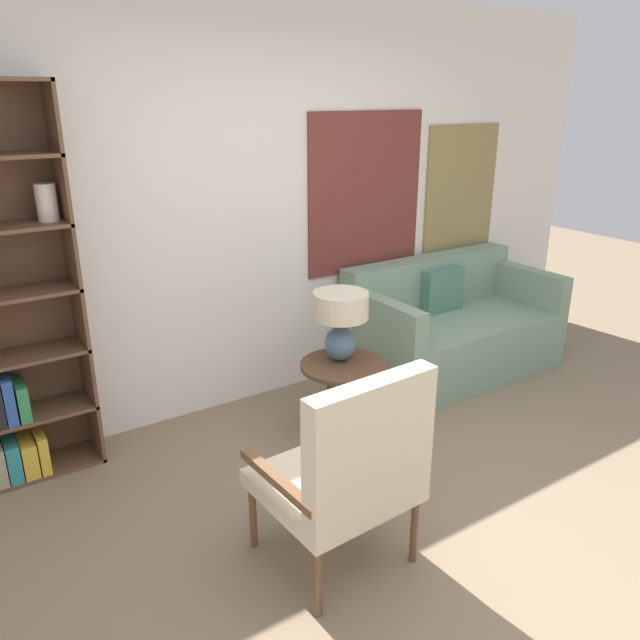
# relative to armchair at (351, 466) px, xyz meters

# --- Properties ---
(ground_plane) EXTENTS (14.00, 14.00, 0.00)m
(ground_plane) POSITION_rel_armchair_xyz_m (0.46, -0.19, -0.55)
(ground_plane) COLOR #847056
(wall_back) EXTENTS (6.40, 0.08, 2.70)m
(wall_back) POSITION_rel_armchair_xyz_m (0.51, 1.84, 0.80)
(wall_back) COLOR white
(wall_back) RESTS_ON ground_plane
(armchair) EXTENTS (0.66, 0.64, 1.00)m
(armchair) POSITION_rel_armchair_xyz_m (0.00, 0.00, 0.00)
(armchair) COLOR brown
(armchair) RESTS_ON ground_plane
(couch) EXTENTS (1.61, 0.85, 0.85)m
(couch) POSITION_rel_armchair_xyz_m (1.98, 1.39, -0.23)
(couch) COLOR gray
(couch) RESTS_ON ground_plane
(side_table) EXTENTS (0.54, 0.54, 0.50)m
(side_table) POSITION_rel_armchair_xyz_m (0.67, 0.99, -0.10)
(side_table) COLOR brown
(side_table) RESTS_ON ground_plane
(table_lamp) EXTENTS (0.34, 0.34, 0.44)m
(table_lamp) POSITION_rel_armchair_xyz_m (0.69, 1.06, 0.23)
(table_lamp) COLOR slate
(table_lamp) RESTS_ON side_table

